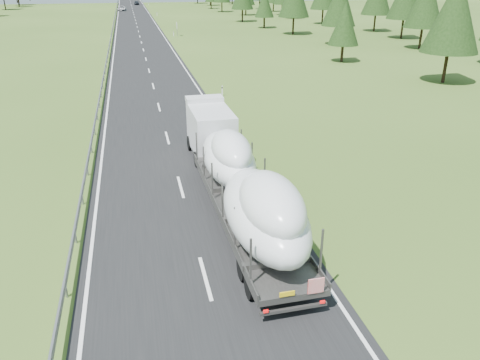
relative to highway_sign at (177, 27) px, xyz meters
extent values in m
plane|color=#39531B|center=(-7.20, -80.00, -1.81)|extent=(400.00, 400.00, 0.00)
cube|color=black|center=(-7.20, 20.00, -1.80)|extent=(10.00, 400.00, 0.02)
cube|color=slate|center=(-12.50, 20.00, -1.21)|extent=(0.08, 400.00, 0.32)
cylinder|color=slate|center=(-12.50, -80.00, -1.51)|extent=(0.10, 0.10, 0.60)
cube|color=silver|center=(-0.70, -50.00, -1.31)|extent=(0.12, 0.07, 1.00)
cube|color=black|center=(-0.70, -50.00, -0.99)|extent=(0.13, 0.08, 0.12)
cube|color=silver|center=(-0.70, 0.00, -1.31)|extent=(0.12, 0.07, 1.00)
cube|color=black|center=(-0.70, 0.00, -0.99)|extent=(0.13, 0.08, 0.12)
cube|color=silver|center=(-0.70, 50.00, -1.31)|extent=(0.12, 0.07, 1.00)
cube|color=black|center=(-0.70, 50.00, -0.99)|extent=(0.13, 0.08, 0.12)
cube|color=silver|center=(-0.70, 100.00, -1.31)|extent=(0.12, 0.07, 1.00)
cube|color=black|center=(-0.70, 100.00, -0.99)|extent=(0.13, 0.08, 0.12)
cylinder|color=slate|center=(0.00, 0.00, -0.81)|extent=(0.08, 0.08, 2.00)
cube|color=silver|center=(0.00, 0.00, 0.19)|extent=(0.05, 0.90, 1.20)
cylinder|color=black|center=(36.72, -25.68, 0.15)|extent=(0.36, 0.36, 3.91)
cone|color=black|center=(36.72, -25.68, 5.58)|extent=(6.08, 6.08, 8.15)
cylinder|color=black|center=(40.85, -13.03, 0.27)|extent=(0.36, 0.36, 4.16)
cylinder|color=black|center=(41.55, -0.96, 0.18)|extent=(0.36, 0.36, 3.98)
cylinder|color=black|center=(36.92, 16.46, 0.19)|extent=(0.36, 0.36, 3.99)
cylinder|color=black|center=(34.64, 32.83, -0.02)|extent=(0.36, 0.36, 3.58)
cylinder|color=black|center=(35.93, 45.58, -0.10)|extent=(0.36, 0.36, 3.42)
cylinder|color=black|center=(37.04, 58.25, -0.26)|extent=(0.36, 0.36, 3.09)
cylinder|color=black|center=(36.02, 71.35, -0.17)|extent=(0.36, 0.36, 3.28)
cylinder|color=black|center=(31.88, 86.39, -0.19)|extent=(0.36, 0.36, 3.23)
cylinder|color=black|center=(24.67, -49.42, 0.15)|extent=(0.36, 0.36, 3.92)
cone|color=black|center=(24.67, -49.42, 5.60)|extent=(6.10, 6.10, 8.17)
cylinder|color=black|center=(19.23, -34.24, -0.47)|extent=(0.36, 0.36, 2.68)
cone|color=black|center=(19.23, -34.24, 3.25)|extent=(4.17, 4.17, 5.58)
cylinder|color=black|center=(25.56, -18.12, 0.03)|extent=(0.36, 0.36, 3.67)
cone|color=black|center=(25.56, -18.12, 5.13)|extent=(5.72, 5.72, 7.66)
cylinder|color=black|center=(23.07, -2.19, 0.16)|extent=(0.36, 0.36, 3.94)
cylinder|color=black|center=(20.64, 10.64, -0.44)|extent=(0.36, 0.36, 2.74)
cone|color=black|center=(20.64, 10.64, 3.37)|extent=(4.27, 4.27, 5.72)
cylinder|color=black|center=(19.31, 26.50, -0.03)|extent=(0.36, 0.36, 3.56)
cylinder|color=black|center=(24.95, 46.00, -0.10)|extent=(0.36, 0.36, 3.42)
cylinder|color=black|center=(20.58, 60.42, -0.09)|extent=(0.36, 0.36, 3.43)
cylinder|color=black|center=(19.81, 76.36, -0.47)|extent=(0.36, 0.36, 2.68)
cylinder|color=black|center=(22.54, 94.03, -0.06)|extent=(0.36, 0.36, 3.50)
cylinder|color=black|center=(-49.16, 86.39, 0.27)|extent=(0.36, 0.36, 4.15)
cylinder|color=black|center=(-47.45, 100.55, -0.08)|extent=(0.36, 0.36, 3.47)
cube|color=silver|center=(-4.66, -66.70, 0.09)|extent=(2.57, 5.02, 2.79)
cube|color=black|center=(-4.66, -64.16, 0.58)|extent=(2.29, 0.12, 1.40)
cube|color=silver|center=(-4.66, -64.50, 1.63)|extent=(2.51, 1.24, 0.30)
cube|color=#53514E|center=(-4.66, -67.69, -1.26)|extent=(2.54, 3.03, 0.25)
cylinder|color=black|center=(-5.80, -64.90, -1.31)|extent=(0.37, 1.00, 1.00)
cylinder|color=black|center=(-3.51, -64.90, -1.31)|extent=(0.37, 1.00, 1.00)
cylinder|color=black|center=(-5.80, -68.09, -1.31)|extent=(0.37, 1.00, 1.00)
cylinder|color=black|center=(-3.51, -68.09, -1.31)|extent=(0.37, 1.00, 1.00)
cube|color=#53514E|center=(-4.66, -76.16, -0.89)|extent=(2.92, 13.99, 0.26)
cube|color=#53514E|center=(-5.98, -76.16, -0.64)|extent=(0.29, 13.95, 0.24)
cube|color=#53514E|center=(-3.33, -76.16, -0.64)|extent=(0.29, 13.95, 0.24)
cube|color=#53514E|center=(-5.98, -82.14, 0.18)|extent=(0.07, 0.07, 1.89)
cube|color=#53514E|center=(-3.33, -82.14, 0.18)|extent=(0.07, 0.07, 1.89)
cube|color=#53514E|center=(-5.98, -79.75, 0.18)|extent=(0.07, 0.07, 1.89)
cube|color=#53514E|center=(-3.33, -79.75, 0.18)|extent=(0.07, 0.07, 1.89)
cube|color=#53514E|center=(-5.98, -77.36, 0.18)|extent=(0.07, 0.07, 1.89)
cube|color=#53514E|center=(-3.33, -77.36, 0.18)|extent=(0.07, 0.07, 1.89)
cube|color=#53514E|center=(-5.98, -74.97, 0.18)|extent=(0.07, 0.07, 1.89)
cube|color=#53514E|center=(-3.33, -74.97, 0.18)|extent=(0.07, 0.07, 1.89)
cube|color=#53514E|center=(-5.98, -72.58, 0.18)|extent=(0.07, 0.07, 1.89)
cube|color=#53514E|center=(-3.33, -72.58, 0.18)|extent=(0.07, 0.07, 1.89)
cube|color=#53514E|center=(-5.98, -70.18, 0.18)|extent=(0.07, 0.07, 1.89)
cube|color=#53514E|center=(-3.33, -70.18, 0.18)|extent=(0.07, 0.07, 1.89)
cylinder|color=black|center=(-5.75, -81.54, -1.31)|extent=(0.42, 1.00, 1.00)
cylinder|color=black|center=(-3.56, -81.54, -1.31)|extent=(0.42, 1.00, 1.00)
cylinder|color=black|center=(-5.75, -80.35, -1.31)|extent=(0.42, 1.00, 1.00)
cylinder|color=black|center=(-3.56, -80.35, -1.31)|extent=(0.42, 1.00, 1.00)
cube|color=#53514E|center=(-4.66, -83.09, -1.36)|extent=(2.49, 0.16, 0.12)
cube|color=red|center=(-3.91, -83.16, -0.46)|extent=(0.60, 0.05, 0.60)
cube|color=yellow|center=(-4.96, -83.16, -0.61)|extent=(0.55, 0.05, 0.18)
cube|color=red|center=(-5.70, -83.16, -1.21)|extent=(0.18, 0.06, 0.10)
cube|color=red|center=(-3.61, -83.16, -1.21)|extent=(0.18, 0.06, 0.10)
ellipsoid|color=white|center=(-4.66, -79.35, 0.51)|extent=(3.18, 7.46, 2.55)
ellipsoid|color=white|center=(-4.66, -80.28, 1.40)|extent=(2.40, 4.73, 2.04)
ellipsoid|color=white|center=(-4.66, -72.58, 0.36)|extent=(2.72, 6.75, 2.24)
ellipsoid|color=white|center=(-4.66, -73.41, 1.14)|extent=(2.05, 4.28, 1.79)
imported|color=silver|center=(-10.66, 73.04, -1.07)|extent=(2.79, 5.45, 1.47)
imported|color=black|center=(-5.04, 104.09, -1.06)|extent=(1.97, 4.49, 1.50)
camera|label=1|loc=(-9.33, -95.51, 9.42)|focal=35.00mm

